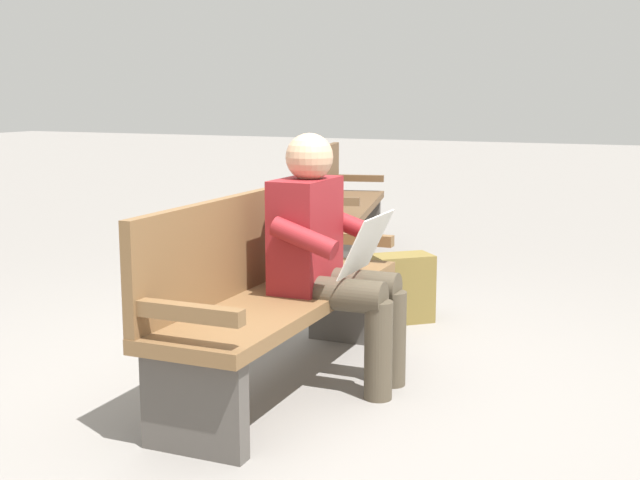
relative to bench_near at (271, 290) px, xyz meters
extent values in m
plane|color=gray|center=(0.00, 0.07, -0.46)|extent=(40.00, 40.00, 0.00)
cube|color=brown|center=(0.00, 0.07, -0.04)|extent=(1.81, 0.51, 0.06)
cube|color=brown|center=(0.00, -0.14, 0.22)|extent=(1.80, 0.08, 0.45)
cube|color=brown|center=(-0.85, 0.06, 0.11)|extent=(0.07, 0.48, 0.06)
cube|color=brown|center=(0.85, 0.09, 0.11)|extent=(0.07, 0.48, 0.06)
cube|color=#4C4742|center=(-0.80, 0.06, -0.26)|extent=(0.09, 0.43, 0.39)
cube|color=#4C4742|center=(0.80, 0.08, -0.26)|extent=(0.09, 0.43, 0.39)
cube|color=maroon|center=(-0.13, 0.12, 0.25)|extent=(0.40, 0.23, 0.52)
sphere|color=tan|center=(-0.13, 0.14, 0.61)|extent=(0.22, 0.22, 0.22)
cylinder|color=#4C4233|center=(-0.23, 0.33, 0.01)|extent=(0.16, 0.42, 0.15)
cylinder|color=#4C4233|center=(-0.03, 0.33, 0.01)|extent=(0.16, 0.42, 0.15)
cylinder|color=#4C4233|center=(-0.24, 0.52, -0.23)|extent=(0.13, 0.13, 0.45)
cylinder|color=#4C4233|center=(-0.04, 0.52, -0.23)|extent=(0.13, 0.13, 0.45)
cylinder|color=maroon|center=(-0.37, 0.21, 0.28)|extent=(0.10, 0.31, 0.18)
cylinder|color=maroon|center=(0.11, 0.22, 0.28)|extent=(0.10, 0.31, 0.18)
cube|color=silver|center=(-0.14, 0.42, 0.23)|extent=(0.40, 0.14, 0.27)
cube|color=brown|center=(-1.32, 0.20, -0.26)|extent=(0.39, 0.40, 0.41)
cube|color=olive|center=(-1.42, 0.12, -0.32)|extent=(0.19, 0.21, 0.18)
cube|color=brown|center=(-3.11, -0.91, -0.04)|extent=(1.86, 0.90, 0.06)
cube|color=brown|center=(-3.06, -1.12, 0.22)|extent=(1.76, 0.48, 0.45)
cube|color=brown|center=(-3.93, -1.12, 0.11)|extent=(0.17, 0.48, 0.06)
cube|color=brown|center=(-2.28, -0.71, 0.11)|extent=(0.17, 0.48, 0.06)
cube|color=#4C4742|center=(-3.89, -1.10, -0.26)|extent=(0.18, 0.44, 0.39)
cube|color=#4C4742|center=(-2.33, -0.72, -0.26)|extent=(0.18, 0.44, 0.39)
camera|label=1|loc=(3.37, 1.75, 0.90)|focal=47.27mm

